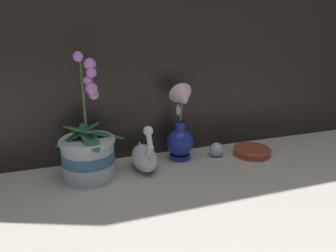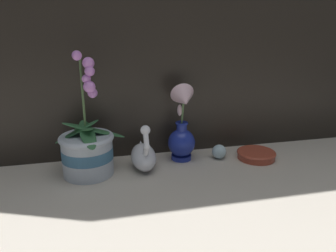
{
  "view_description": "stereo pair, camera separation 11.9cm",
  "coord_description": "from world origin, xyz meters",
  "px_view_note": "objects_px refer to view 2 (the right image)",
  "views": [
    {
      "loc": [
        -0.4,
        -0.96,
        0.52
      ],
      "look_at": [
        -0.03,
        0.12,
        0.15
      ],
      "focal_mm": 35.0,
      "sensor_mm": 36.0,
      "label": 1
    },
    {
      "loc": [
        -0.29,
        -0.99,
        0.52
      ],
      "look_at": [
        -0.03,
        0.12,
        0.15
      ],
      "focal_mm": 35.0,
      "sensor_mm": 36.0,
      "label": 2
    }
  ],
  "objects_px": {
    "glass_sphere": "(219,152)",
    "amber_dish": "(256,154)",
    "swan_figurine": "(143,155)",
    "blue_vase": "(182,131)",
    "orchid_potted_plant": "(87,149)"
  },
  "relations": [
    {
      "from": "orchid_potted_plant",
      "to": "glass_sphere",
      "type": "bearing_deg",
      "value": 2.87
    },
    {
      "from": "swan_figurine",
      "to": "glass_sphere",
      "type": "relative_size",
      "value": 3.3
    },
    {
      "from": "blue_vase",
      "to": "orchid_potted_plant",
      "type": "bearing_deg",
      "value": -172.71
    },
    {
      "from": "orchid_potted_plant",
      "to": "swan_figurine",
      "type": "bearing_deg",
      "value": 0.72
    },
    {
      "from": "orchid_potted_plant",
      "to": "amber_dish",
      "type": "xyz_separation_m",
      "value": [
        0.64,
        -0.01,
        -0.08
      ]
    },
    {
      "from": "orchid_potted_plant",
      "to": "amber_dish",
      "type": "relative_size",
      "value": 2.85
    },
    {
      "from": "glass_sphere",
      "to": "amber_dish",
      "type": "bearing_deg",
      "value": -13.17
    },
    {
      "from": "swan_figurine",
      "to": "blue_vase",
      "type": "xyz_separation_m",
      "value": [
        0.16,
        0.04,
        0.07
      ]
    },
    {
      "from": "orchid_potted_plant",
      "to": "glass_sphere",
      "type": "relative_size",
      "value": 7.63
    },
    {
      "from": "blue_vase",
      "to": "glass_sphere",
      "type": "relative_size",
      "value": 5.37
    },
    {
      "from": "swan_figurine",
      "to": "glass_sphere",
      "type": "height_order",
      "value": "swan_figurine"
    },
    {
      "from": "glass_sphere",
      "to": "amber_dish",
      "type": "xyz_separation_m",
      "value": [
        0.14,
        -0.03,
        -0.01
      ]
    },
    {
      "from": "glass_sphere",
      "to": "amber_dish",
      "type": "distance_m",
      "value": 0.15
    },
    {
      "from": "glass_sphere",
      "to": "amber_dish",
      "type": "relative_size",
      "value": 0.37
    },
    {
      "from": "amber_dish",
      "to": "orchid_potted_plant",
      "type": "bearing_deg",
      "value": 179.25
    }
  ]
}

